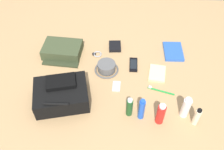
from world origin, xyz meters
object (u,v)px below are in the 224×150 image
at_px(bucket_hat, 107,67).
at_px(sunscreen_spray, 161,114).
at_px(wristwatch, 97,54).
at_px(toiletry_pouch, 62,50).
at_px(deodorant_spray, 142,109).
at_px(notepad, 157,73).
at_px(lotion_bottle, 197,117).
at_px(backpack, 61,94).
at_px(shampoo_bottle, 129,107).
at_px(wallet, 115,46).
at_px(toothbrush, 159,90).
at_px(cell_phone, 133,65).
at_px(paperback_novel, 173,52).
at_px(toothpaste_tube, 186,108).
at_px(media_player, 116,86).

height_order(bucket_hat, sunscreen_spray, sunscreen_spray).
relative_size(bucket_hat, wristwatch, 2.38).
xyz_separation_m(toiletry_pouch, deodorant_spray, (-0.56, 0.53, 0.04)).
bearing_deg(notepad, lotion_bottle, 125.21).
bearing_deg(lotion_bottle, bucket_hat, -36.77).
relative_size(backpack, shampoo_bottle, 2.54).
bearing_deg(lotion_bottle, toiletry_pouch, -32.50).
bearing_deg(wallet, toothbrush, 123.61).
bearing_deg(wallet, shampoo_bottle, 97.00).
xyz_separation_m(deodorant_spray, toothbrush, (-0.13, -0.20, -0.07)).
distance_m(backpack, cell_phone, 0.56).
height_order(cell_phone, wristwatch, cell_phone).
height_order(deodorant_spray, cell_phone, deodorant_spray).
distance_m(paperback_novel, wallet, 0.44).
bearing_deg(wallet, deodorant_spray, 102.89).
distance_m(backpack, toothpaste_tube, 0.76).
bearing_deg(toothbrush, wallet, -53.48).
xyz_separation_m(backpack, lotion_bottle, (-0.81, 0.14, 0.00)).
xyz_separation_m(toothpaste_tube, notepad, (0.13, -0.33, -0.07)).
distance_m(bucket_hat, deodorant_spray, 0.44).
bearing_deg(cell_phone, paperback_novel, -154.31).
distance_m(sunscreen_spray, wallet, 0.70).
distance_m(paperback_novel, wristwatch, 0.57).
xyz_separation_m(lotion_bottle, wristwatch, (0.62, -0.56, -0.06)).
distance_m(deodorant_spray, shampoo_bottle, 0.07).
xyz_separation_m(sunscreen_spray, shampoo_bottle, (0.18, -0.05, -0.01)).
bearing_deg(media_player, wristwatch, -63.18).
height_order(lotion_bottle, deodorant_spray, deodorant_spray).
height_order(shampoo_bottle, notepad, shampoo_bottle).
bearing_deg(toothpaste_tube, toiletry_pouch, -31.53).
bearing_deg(cell_phone, notepad, 154.22).
bearing_deg(paperback_novel, toothbrush, 70.10).
relative_size(paperback_novel, toothbrush, 1.13).
distance_m(toothpaste_tube, wristwatch, 0.76).
relative_size(paperback_novel, wallet, 1.79).
height_order(shampoo_bottle, media_player, shampoo_bottle).
bearing_deg(bucket_hat, backpack, 45.19).
height_order(sunscreen_spray, cell_phone, sunscreen_spray).
xyz_separation_m(toiletry_pouch, sunscreen_spray, (-0.67, 0.55, 0.04)).
height_order(backpack, wallet, backpack).
distance_m(toothpaste_tube, wallet, 0.73).
bearing_deg(notepad, shampoo_bottle, 67.98).
distance_m(paperback_novel, media_player, 0.54).
bearing_deg(toothpaste_tube, backpack, -6.20).
bearing_deg(toiletry_pouch, toothbrush, 154.71).
bearing_deg(media_player, deodorant_spray, 123.70).
distance_m(deodorant_spray, paperback_novel, 0.64).
bearing_deg(sunscreen_spray, toiletry_pouch, -39.59).
bearing_deg(wristwatch, backpack, 66.09).
xyz_separation_m(backpack, toothpaste_tube, (-0.75, 0.08, 0.01)).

